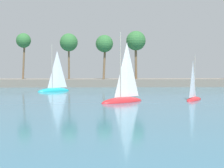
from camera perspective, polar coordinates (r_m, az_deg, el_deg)
The scene contains 5 objects.
sea at distance 65.81m, azimuth -3.96°, elevation -1.24°, with size 220.00×111.22×0.06m, color #386B84.
palm_headland at distance 81.03m, azimuth -2.67°, elevation 1.61°, with size 108.06×6.51×12.52m.
sailboat_near_shore at distance 50.83m, azimuth 12.80°, elevation -1.84°, with size 3.70×4.71×6.79m.
sailboat_mid_bay at distance 67.42m, azimuth -9.11°, elevation -0.43°, with size 6.36×5.34×9.35m.
sailboat_toward_headland at distance 47.06m, azimuth 1.76°, elevation -1.82°, with size 6.58×5.69×9.76m.
Camera 1 is at (2.08, -1.42, 4.92)m, focal length 57.74 mm.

